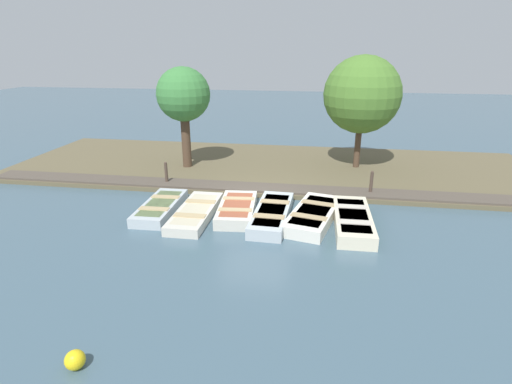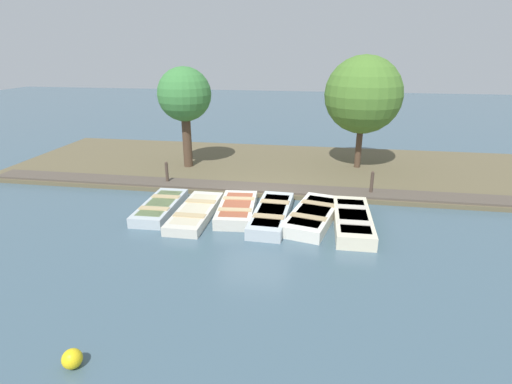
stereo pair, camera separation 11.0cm
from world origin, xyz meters
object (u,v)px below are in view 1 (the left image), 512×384
(mooring_post_near, at_px, (166,175))
(mooring_post_far, at_px, (371,184))
(rowboat_0, at_px, (160,207))
(buoy, at_px, (75,360))
(park_tree_left, at_px, (362,95))
(rowboat_2, at_px, (237,209))
(rowboat_3, at_px, (272,214))
(park_tree_far_left, at_px, (183,96))
(rowboat_4, at_px, (313,215))
(rowboat_5, at_px, (353,220))
(rowboat_1, at_px, (196,212))

(mooring_post_near, distance_m, mooring_post_far, 8.06)
(rowboat_0, distance_m, buoy, 7.18)
(buoy, bearing_deg, park_tree_left, 155.98)
(rowboat_2, height_order, rowboat_3, rowboat_2)
(park_tree_far_left, distance_m, park_tree_left, 7.82)
(rowboat_4, distance_m, mooring_post_far, 3.25)
(rowboat_5, relative_size, mooring_post_far, 3.12)
(park_tree_far_left, bearing_deg, rowboat_3, 41.87)
(rowboat_5, relative_size, mooring_post_near, 3.12)
(rowboat_4, distance_m, rowboat_5, 1.27)
(rowboat_3, height_order, park_tree_left, park_tree_left)
(mooring_post_near, distance_m, buoy, 9.80)
(rowboat_3, relative_size, mooring_post_near, 3.19)
(rowboat_2, relative_size, park_tree_left, 0.55)
(buoy, relative_size, park_tree_left, 0.07)
(rowboat_5, height_order, mooring_post_far, mooring_post_far)
(rowboat_2, xyz_separation_m, rowboat_5, (0.37, 3.84, 0.02))
(rowboat_4, relative_size, rowboat_5, 1.02)
(rowboat_5, bearing_deg, rowboat_1, -90.37)
(park_tree_far_left, bearing_deg, rowboat_5, 53.93)
(rowboat_5, relative_size, park_tree_left, 0.65)
(mooring_post_near, bearing_deg, rowboat_1, 36.67)
(buoy, bearing_deg, mooring_post_far, 147.38)
(rowboat_5, bearing_deg, rowboat_2, -96.17)
(rowboat_0, bearing_deg, buoy, 8.31)
(park_tree_far_left, xyz_separation_m, park_tree_left, (-1.12, 7.74, 0.05))
(rowboat_3, distance_m, mooring_post_near, 5.29)
(mooring_post_near, height_order, buoy, mooring_post_near)
(rowboat_0, relative_size, rowboat_2, 1.06)
(mooring_post_near, bearing_deg, rowboat_3, 60.79)
(rowboat_2, height_order, rowboat_4, rowboat_4)
(rowboat_2, bearing_deg, rowboat_4, 82.54)
(rowboat_1, height_order, buoy, buoy)
(park_tree_left, bearing_deg, rowboat_0, -49.07)
(rowboat_5, distance_m, buoy, 8.70)
(rowboat_1, xyz_separation_m, buoy, (6.86, -0.13, 0.02))
(buoy, bearing_deg, rowboat_5, 142.38)
(rowboat_1, xyz_separation_m, mooring_post_far, (-2.74, 6.01, 0.38))
(mooring_post_far, bearing_deg, rowboat_0, -71.01)
(rowboat_4, bearing_deg, rowboat_2, -79.28)
(rowboat_4, relative_size, park_tree_left, 0.67)
(mooring_post_near, bearing_deg, rowboat_0, 15.75)
(rowboat_0, distance_m, park_tree_far_left, 5.99)
(mooring_post_far, bearing_deg, mooring_post_near, -90.00)
(rowboat_4, bearing_deg, mooring_post_far, 153.34)
(buoy, height_order, park_tree_far_left, park_tree_far_left)
(mooring_post_far, bearing_deg, park_tree_left, -176.01)
(rowboat_2, distance_m, park_tree_far_left, 6.68)
(rowboat_0, distance_m, mooring_post_far, 7.78)
(rowboat_0, height_order, buoy, rowboat_0)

